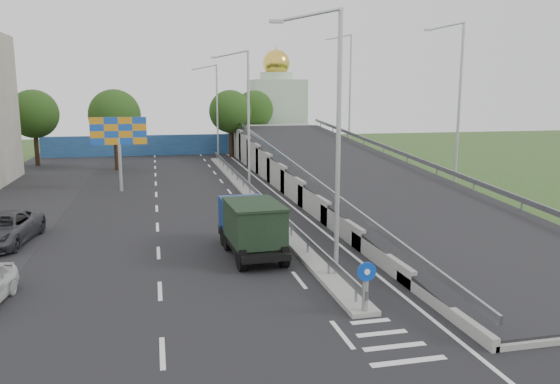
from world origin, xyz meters
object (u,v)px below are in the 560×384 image
object	(u,v)px
lamp_post_mid	(246,113)
parked_car_c	(2,229)
lamp_post_far	(215,107)
sign_bollard	(366,286)
church	(276,107)
lamp_post_near	(334,131)
dump_truck	(251,224)
billboard	(119,135)

from	to	relation	value
lamp_post_mid	parked_car_c	xyz separation A→B (m)	(-13.88, -11.78, -5.05)
parked_car_c	lamp_post_mid	bearing A→B (deg)	47.99
lamp_post_far	sign_bollard	bearing A→B (deg)	-90.14
sign_bollard	lamp_post_far	bearing A→B (deg)	89.86
lamp_post_far	parked_car_c	bearing A→B (deg)	-113.58
lamp_post_far	church	world-z (taller)	church
lamp_post_near	parked_car_c	world-z (taller)	lamp_post_near
lamp_post_near	lamp_post_mid	world-z (taller)	same
lamp_post_far	parked_car_c	distance (m)	35.05
sign_bollard	dump_truck	size ratio (longest dim) A/B	0.29
lamp_post_mid	dump_truck	distance (m)	16.83
lamp_post_far	church	bearing A→B (deg)	54.76
lamp_post_near	dump_truck	bearing A→B (deg)	122.45
lamp_post_near	parked_car_c	distance (m)	16.90
billboard	parked_car_c	bearing A→B (deg)	-109.07
lamp_post_far	dump_truck	xyz separation A→B (m)	(-2.51, -36.05, -4.42)
sign_bollard	billboard	bearing A→B (deg)	109.21
church	parked_car_c	world-z (taller)	church
lamp_post_mid	dump_truck	bearing A→B (deg)	-98.90
lamp_post_near	dump_truck	world-z (taller)	lamp_post_near
church	billboard	xyz separation A→B (m)	(-19.00, -32.00, -1.12)
billboard	sign_bollard	bearing A→B (deg)	-70.79
sign_bollard	dump_truck	bearing A→B (deg)	107.17
church	lamp_post_far	bearing A→B (deg)	-125.24
lamp_post_far	dump_truck	distance (m)	36.41
sign_bollard	dump_truck	xyz separation A→B (m)	(-2.40, 7.78, 0.36)
sign_bollard	lamp_post_near	xyz separation A→B (m)	(0.11, 3.83, 4.77)
lamp_post_near	parked_car_c	size ratio (longest dim) A/B	1.84
dump_truck	lamp_post_mid	bearing A→B (deg)	78.29
church	sign_bollard	bearing A→B (deg)	-99.81
lamp_post_near	billboard	xyz separation A→B (m)	(-9.11, 22.00, -1.62)
lamp_post_mid	billboard	xyz separation A→B (m)	(-9.11, 2.00, -1.62)
dump_truck	lamp_post_near	bearing A→B (deg)	-60.37
billboard	parked_car_c	size ratio (longest dim) A/B	1.00
sign_bollard	parked_car_c	distance (m)	18.29
lamp_post_mid	billboard	world-z (taller)	lamp_post_mid
sign_bollard	dump_truck	distance (m)	8.15
sign_bollard	dump_truck	world-z (taller)	dump_truck
parked_car_c	church	bearing A→B (deg)	70.22
church	dump_truck	bearing A→B (deg)	-103.92
lamp_post_mid	parked_car_c	world-z (taller)	lamp_post_mid
billboard	dump_truck	distance (m)	19.42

